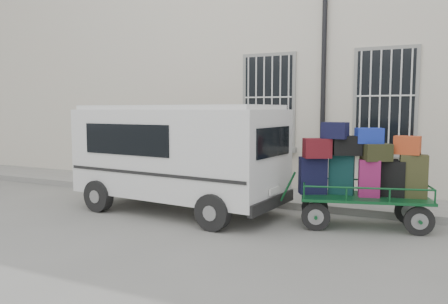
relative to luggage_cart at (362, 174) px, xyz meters
name	(u,v)px	position (x,y,z in m)	size (l,w,h in m)	color
ground	(233,221)	(-2.18, -0.60, -0.95)	(80.00, 80.00, 0.00)	slate
building	(311,77)	(-2.18, 4.90, 2.05)	(24.00, 5.15, 6.00)	beige
sidewalk	(273,196)	(-2.18, 1.60, -0.87)	(24.00, 1.70, 0.15)	slate
luggage_cart	(362,174)	(0.00, 0.00, 0.00)	(2.58, 1.50, 1.84)	black
van	(178,151)	(-3.52, -0.34, 0.28)	(4.41, 2.26, 2.15)	white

